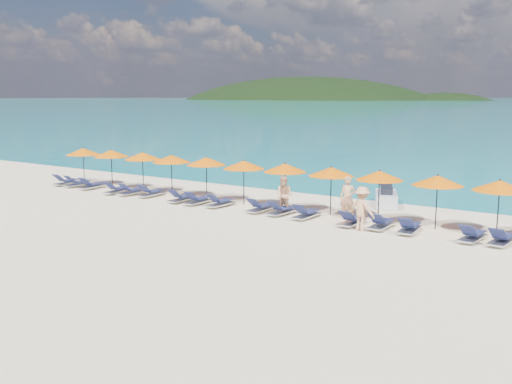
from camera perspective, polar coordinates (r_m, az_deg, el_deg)
The scene contains 35 objects.
ground at distance 23.09m, azimuth -4.18°, elevation -3.98°, with size 1400.00×1400.00×0.00m, color beige.
headland_main at distance 641.37m, azimuth 4.62°, elevation 5.78°, with size 374.00×242.00×126.50m.
headland_small at distance 601.78m, azimuth 18.18°, elevation 5.36°, with size 162.00×126.00×85.50m.
jetski at distance 29.10m, azimuth 12.88°, elevation -0.54°, with size 1.99×2.89×0.96m.
beachgoer_a at distance 25.39m, azimuth 9.13°, elevation -0.61°, with size 0.70×0.46×1.92m, color tan.
beachgoer_b at distance 26.27m, azimuth 2.84°, elevation -0.33°, with size 0.85×0.49×1.76m, color tan.
beachgoer_c at distance 23.40m, azimuth 10.55°, elevation -1.65°, with size 1.17×0.55×1.82m, color tan.
umbrella_0 at distance 36.60m, azimuth -16.91°, elevation 3.90°, with size 2.10×2.10×2.28m.
umbrella_1 at distance 34.92m, azimuth -14.29°, elevation 3.76°, with size 2.10×2.10×2.28m.
umbrella_2 at distance 33.07m, azimuth -11.29°, elevation 3.55°, with size 2.10×2.10×2.28m.
umbrella_3 at distance 31.37m, azimuth -8.47°, elevation 3.31°, with size 2.10×2.10×2.28m.
umbrella_4 at distance 29.96m, azimuth -5.00°, elevation 3.09°, with size 2.10×2.10×2.28m.
umbrella_5 at distance 28.31m, azimuth -1.23°, elevation 2.73°, with size 2.10×2.10×2.28m.
umbrella_6 at distance 27.16m, azimuth 2.93°, elevation 2.43°, with size 2.10×2.10×2.28m.
umbrella_7 at distance 26.00m, azimuth 7.53°, elevation 2.03°, with size 2.10×2.10×2.28m.
umbrella_8 at distance 25.12m, azimuth 12.25°, elevation 1.63°, with size 2.10×2.10×2.28m.
umbrella_9 at distance 24.26m, azimuth 17.71°, elevation 1.10°, with size 2.10×2.10×2.28m.
umbrella_10 at distance 23.71m, azimuth 23.20°, elevation 0.59°, with size 2.10×2.10×2.28m.
lounger_0 at distance 36.59m, azimuth -18.49°, elevation 1.00°, with size 0.74×1.74×0.66m.
lounger_1 at distance 35.74m, azimuth -17.40°, elevation 0.87°, with size 0.68×1.72×0.66m.
lounger_2 at distance 34.65m, azimuth -16.11°, elevation 0.66°, with size 0.77×1.75×0.66m.
lounger_3 at distance 32.72m, azimuth -13.76°, elevation 0.25°, with size 0.77×1.75×0.66m.
lounger_4 at distance 32.04m, azimuth -12.30°, elevation 0.11°, with size 0.68×1.72×0.66m.
lounger_5 at distance 31.30m, azimuth -10.44°, elevation -0.05°, with size 0.69×1.72×0.66m.
lounger_6 at distance 29.49m, azimuth -7.47°, elevation -0.57°, with size 0.64×1.71×0.66m.
lounger_7 at distance 28.77m, azimuth -5.85°, elevation -0.79°, with size 0.63×1.70×0.66m.
lounger_8 at distance 28.05m, azimuth -3.62°, elevation -1.03°, with size 0.68×1.72×0.66m.
lounger_9 at distance 26.75m, azimuth 0.46°, elevation -1.54°, with size 0.68×1.72×0.66m.
lounger_10 at distance 26.13m, azimuth 2.57°, elevation -1.82°, with size 0.79×1.75×0.66m.
lounger_11 at distance 25.45m, azimuth 5.03°, elevation -2.16°, with size 0.66×1.71×0.66m.
lounger_12 at distance 24.33m, azimuth 9.58°, elevation -2.81°, with size 0.68×1.72×0.66m.
lounger_13 at distance 24.00m, azimuth 12.42°, elevation -3.08°, with size 0.63×1.70×0.66m.
lounger_14 at distance 23.55m, azimuth 15.09°, elevation -3.43°, with size 0.77×1.75×0.66m.
lounger_15 at distance 22.95m, azimuth 20.82°, elevation -4.08°, with size 0.78×1.75×0.66m.
lounger_16 at distance 22.84m, azimuth 23.37°, elevation -4.31°, with size 0.79×1.75×0.66m.
Camera 1 is at (13.90, -17.61, 5.45)m, focal length 40.00 mm.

